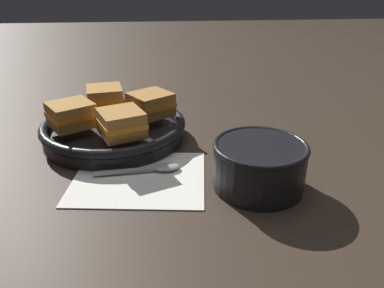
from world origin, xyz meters
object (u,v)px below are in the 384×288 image
object	(u,v)px
spoon	(155,169)
skillet	(114,129)
sandwich_near_left	(105,98)
sandwich_far_right	(151,104)
soup_bowl	(259,163)
sandwich_near_right	(71,115)
sandwich_far_left	(121,123)

from	to	relation	value
spoon	skillet	distance (m)	0.17
sandwich_near_left	skillet	bearing A→B (deg)	-72.97
sandwich_far_right	soup_bowl	bearing A→B (deg)	-53.90
skillet	sandwich_near_left	world-z (taller)	sandwich_near_left
skillet	sandwich_near_right	distance (m)	0.09
sandwich_near_left	sandwich_far_left	bearing A→B (deg)	-72.97
soup_bowl	sandwich_near_right	xyz separation A→B (m)	(-0.32, 0.18, 0.02)
skillet	spoon	bearing A→B (deg)	-61.59
sandwich_far_left	sandwich_far_right	distance (m)	0.11
spoon	sandwich_far_right	xyz separation A→B (m)	(-0.00, 0.17, 0.06)
soup_bowl	sandwich_near_right	bearing A→B (deg)	149.95
soup_bowl	sandwich_far_right	world-z (taller)	sandwich_far_right
spoon	skillet	world-z (taller)	skillet
soup_bowl	sandwich_far_right	distance (m)	0.29
soup_bowl	sandwich_near_right	distance (m)	0.37
soup_bowl	sandwich_far_right	bearing A→B (deg)	126.10
soup_bowl	sandwich_near_left	size ratio (longest dim) A/B	1.63
sandwich_near_right	sandwich_far_right	world-z (taller)	same
skillet	sandwich_near_right	size ratio (longest dim) A/B	2.72
spoon	sandwich_far_right	bearing A→B (deg)	86.77
spoon	skillet	bearing A→B (deg)	113.66
sandwich_near_right	sandwich_near_left	bearing A→B (deg)	62.03
sandwich_far_right	spoon	bearing A→B (deg)	-88.48
sandwich_far_left	sandwich_near_right	bearing A→B (deg)	152.03
spoon	sandwich_far_left	size ratio (longest dim) A/B	1.45
soup_bowl	skillet	bearing A→B (deg)	139.56
spoon	sandwich_near_left	distance (m)	0.25
sandwich_near_right	spoon	bearing A→B (deg)	-38.76
skillet	sandwich_far_right	world-z (taller)	sandwich_far_right
sandwich_near_left	sandwich_near_right	world-z (taller)	same
sandwich_near_left	soup_bowl	bearing A→B (deg)	-46.70
skillet	sandwich_far_right	size ratio (longest dim) A/B	2.70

